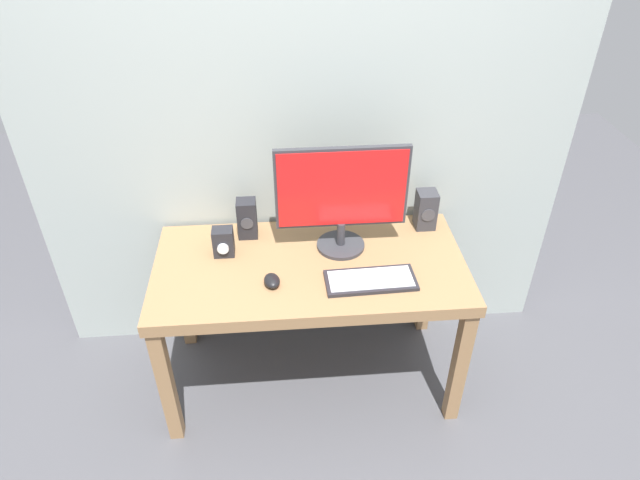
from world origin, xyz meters
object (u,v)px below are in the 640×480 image
at_px(desk, 310,278).
at_px(keyboard_primary, 371,280).
at_px(mouse, 272,281).
at_px(audio_controller, 223,242).
at_px(speaker_right, 426,210).
at_px(speaker_left, 247,218).
at_px(monitor, 342,195).

xyz_separation_m(desk, keyboard_primary, (0.24, -0.14, 0.09)).
distance_m(desk, keyboard_primary, 0.29).
height_order(desk, mouse, mouse).
relative_size(desk, audio_controller, 10.37).
relative_size(mouse, audio_controller, 0.70).
relative_size(speaker_right, audio_controller, 1.42).
height_order(mouse, speaker_left, speaker_left).
height_order(mouse, speaker_right, speaker_right).
distance_m(desk, mouse, 0.23).
bearing_deg(monitor, keyboard_primary, -70.11).
xyz_separation_m(monitor, audio_controller, (-0.51, -0.02, -0.20)).
bearing_deg(desk, keyboard_primary, -30.92).
relative_size(desk, keyboard_primary, 3.54).
relative_size(monitor, audio_controller, 4.36).
bearing_deg(speaker_left, desk, -41.00).
bearing_deg(speaker_left, audio_controller, -127.11).
bearing_deg(mouse, desk, 28.04).
bearing_deg(speaker_right, keyboard_primary, -129.32).
xyz_separation_m(monitor, mouse, (-0.31, -0.24, -0.24)).
height_order(speaker_left, audio_controller, speaker_left).
bearing_deg(speaker_left, monitor, -15.38).
distance_m(speaker_left, audio_controller, 0.17).
relative_size(desk, monitor, 2.38).
height_order(mouse, audio_controller, audio_controller).
bearing_deg(audio_controller, keyboard_primary, -21.66).
distance_m(desk, monitor, 0.39).
bearing_deg(speaker_left, keyboard_primary, -36.55).
xyz_separation_m(desk, speaker_right, (0.55, 0.24, 0.17)).
distance_m(desk, speaker_left, 0.39).
distance_m(mouse, audio_controller, 0.30).
bearing_deg(keyboard_primary, speaker_right, 50.68).
height_order(keyboard_primary, mouse, mouse).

